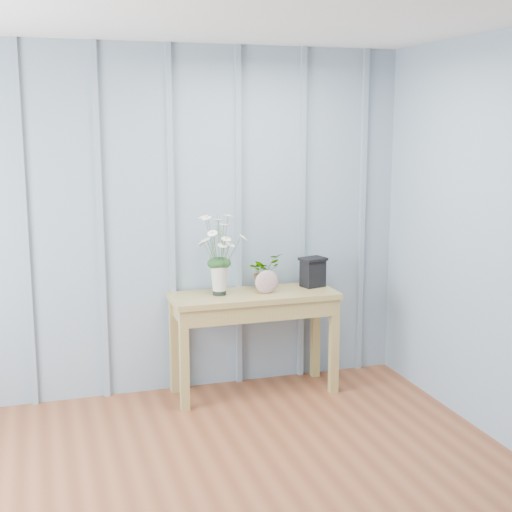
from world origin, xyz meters
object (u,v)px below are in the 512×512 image
object	(u,v)px
felt_disc_vessel	(267,282)
daisy_vase	(219,243)
carved_box	(313,272)
sideboard	(254,308)

from	to	relation	value
felt_disc_vessel	daisy_vase	bearing A→B (deg)	169.99
daisy_vase	carved_box	size ratio (longest dim) A/B	2.69
sideboard	daisy_vase	xyz separation A→B (m)	(-0.25, 0.02, 0.49)
carved_box	daisy_vase	bearing A→B (deg)	-176.70
daisy_vase	carved_box	distance (m)	0.77
daisy_vase	carved_box	world-z (taller)	daisy_vase
felt_disc_vessel	carved_box	size ratio (longest dim) A/B	0.77
sideboard	daisy_vase	size ratio (longest dim) A/B	2.02
sideboard	felt_disc_vessel	distance (m)	0.22
felt_disc_vessel	carved_box	world-z (taller)	carved_box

